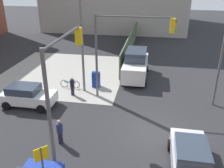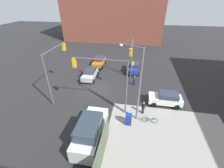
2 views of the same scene
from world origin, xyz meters
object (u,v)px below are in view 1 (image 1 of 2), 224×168
Objects in this scene: traffic_signal_ne_corner at (126,41)px; mailbox_blue at (96,79)px; van_white_delivery at (136,65)px; pedestrian_walking_north at (60,132)px; pedestrian_waiting at (72,86)px; bicycle_leaning_on_fence at (70,84)px; street_lamp_corner at (85,37)px; hatchback_white at (27,95)px; hatchback_silver at (190,156)px; traffic_signal_nw_corner at (63,75)px.

mailbox_blue is (1.70, 2.73, -3.89)m from traffic_signal_ne_corner.
van_white_delivery reaches higher than pedestrian_walking_north.
pedestrian_waiting is 0.90× the size of bicycle_leaning_on_fence.
hatchback_white is (-3.05, 3.76, -3.86)m from street_lamp_corner.
traffic_signal_ne_corner is 8.34m from hatchback_white.
pedestrian_waiting is 1.63m from bicycle_leaning_on_fence.
traffic_signal_ne_corner is at bearing 29.84° from hatchback_silver.
van_white_delivery reaches higher than bicycle_leaning_on_fence.
street_lamp_corner is 5.06× the size of pedestrian_walking_north.
van_white_delivery is at bearing -13.26° from traffic_signal_nw_corner.
hatchback_silver is at bearing -136.66° from street_lamp_corner.
mailbox_blue is at bearing 3.28° from traffic_signal_nw_corner.
traffic_signal_nw_corner is 3.71× the size of bicycle_leaning_on_fence.
traffic_signal_ne_corner is at bearing -102.58° from bicycle_leaning_on_fence.
mailbox_blue is 0.90× the size of pedestrian_walking_north.
pedestrian_waiting is (-4.72, 4.70, -0.47)m from van_white_delivery.
pedestrian_walking_north is at bearing -165.28° from bicycle_leaning_on_fence.
bicycle_leaning_on_fence is (8.14, 2.70, -4.27)m from traffic_signal_nw_corner.
hatchback_silver is 12.51m from bicycle_leaning_on_fence.
pedestrian_walking_north is (0.54, 0.70, -3.80)m from traffic_signal_nw_corner.
pedestrian_waiting is (-0.81, 1.02, -3.89)m from street_lamp_corner.
mailbox_blue is at bearing 58.11° from traffic_signal_ne_corner.
pedestrian_walking_north is (-8.20, 0.20, 0.05)m from mailbox_blue.
van_white_delivery is (6.96, -7.44, 0.44)m from hatchback_white.
hatchback_silver is 7.23m from pedestrian_walking_north.
pedestrian_waiting is at bearing -50.79° from hatchback_white.
traffic_signal_ne_corner is 6.64m from bicycle_leaning_on_fence.
pedestrian_waiting is at bearing 143.13° from mailbox_blue.
traffic_signal_nw_corner reaches higher than bicycle_leaning_on_fence.
pedestrian_waiting reaches higher than mailbox_blue.
street_lamp_corner reaches higher than hatchback_silver.
traffic_signal_ne_corner is at bearing -17.60° from traffic_signal_nw_corner.
pedestrian_waiting is at bearing -153.54° from bicycle_leaning_on_fence.
bicycle_leaning_on_fence is (-0.60, 2.20, -0.42)m from mailbox_blue.
pedestrian_walking_north is at bearing -177.68° from street_lamp_corner.
street_lamp_corner is 11.53m from hatchback_silver.
traffic_signal_nw_corner reaches higher than hatchback_white.
mailbox_blue is 4.23m from van_white_delivery.
hatchback_white is at bearing 70.40° from pedestrian_waiting.
traffic_signal_ne_corner is 5.73m from pedestrian_waiting.
mailbox_blue is (1.19, -0.48, -3.94)m from street_lamp_corner.
bicycle_leaning_on_fence is (1.40, 0.70, -0.46)m from pedestrian_waiting.
street_lamp_corner is (7.55, 0.98, 0.09)m from traffic_signal_nw_corner.
hatchback_silver is at bearing -54.89° from pedestrian_walking_north.
hatchback_white is 0.73× the size of van_white_delivery.
pedestrian_waiting is at bearing 50.06° from hatchback_silver.
pedestrian_walking_north is (-6.20, -1.30, 0.01)m from pedestrian_waiting.
traffic_signal_nw_corner reaches higher than mailbox_blue.
hatchback_white is 5.66m from pedestrian_walking_north.
bicycle_leaning_on_fence is at bearing 70.94° from street_lamp_corner.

